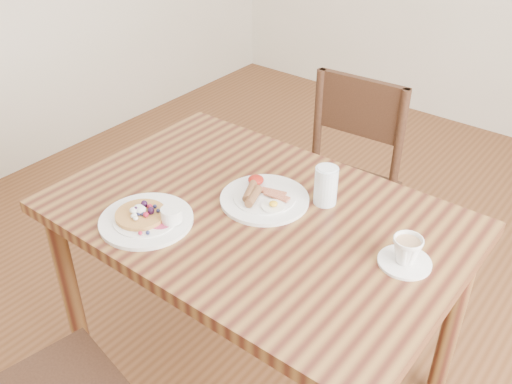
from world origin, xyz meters
TOP-DOWN VIEW (x-y plane):
  - ground at (0.00, 0.00)m, footprint 5.00×5.00m
  - dining_table at (0.00, 0.00)m, footprint 1.20×0.80m
  - chair_far at (-0.10, 0.68)m, footprint 0.45×0.45m
  - pancake_plate at (-0.21, -0.23)m, footprint 0.27×0.27m
  - breakfast_plate at (-0.02, 0.06)m, footprint 0.27×0.27m
  - teacup_saucer at (0.45, 0.06)m, footprint 0.14×0.14m
  - water_glass at (0.13, 0.17)m, footprint 0.07×0.07m

SIDE VIEW (x-z plane):
  - ground at x=0.00m, z-range 0.00..0.00m
  - chair_far at x=-0.10m, z-range 0.05..0.93m
  - dining_table at x=0.00m, z-range 0.28..1.03m
  - breakfast_plate at x=-0.02m, z-range 0.74..0.78m
  - pancake_plate at x=-0.21m, z-range 0.74..0.79m
  - teacup_saucer at x=0.45m, z-range 0.74..0.83m
  - water_glass at x=0.13m, z-range 0.75..0.87m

